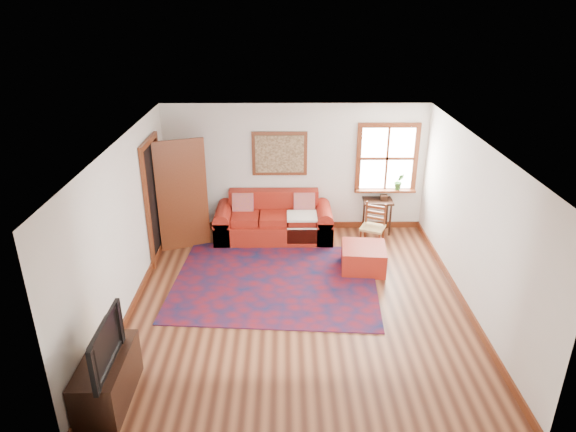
{
  "coord_description": "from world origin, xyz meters",
  "views": [
    {
      "loc": [
        -0.22,
        -6.66,
        4.34
      ],
      "look_at": [
        -0.16,
        0.6,
        1.18
      ],
      "focal_mm": 32.0,
      "sensor_mm": 36.0,
      "label": 1
    }
  ],
  "objects_px": {
    "side_table": "(378,206)",
    "ladder_back_chair": "(373,225)",
    "red_ottoman": "(363,258)",
    "red_leather_sofa": "(274,223)",
    "media_cabinet": "(107,379)"
  },
  "relations": [
    {
      "from": "red_ottoman",
      "to": "ladder_back_chair",
      "type": "height_order",
      "value": "ladder_back_chair"
    },
    {
      "from": "red_leather_sofa",
      "to": "media_cabinet",
      "type": "distance_m",
      "value": 4.72
    },
    {
      "from": "side_table",
      "to": "media_cabinet",
      "type": "relative_size",
      "value": 0.62
    },
    {
      "from": "red_leather_sofa",
      "to": "side_table",
      "type": "relative_size",
      "value": 3.29
    },
    {
      "from": "side_table",
      "to": "ladder_back_chair",
      "type": "xyz_separation_m",
      "value": [
        -0.19,
        -0.71,
        -0.09
      ]
    },
    {
      "from": "red_leather_sofa",
      "to": "side_table",
      "type": "distance_m",
      "value": 2.04
    },
    {
      "from": "red_ottoman",
      "to": "ladder_back_chair",
      "type": "bearing_deg",
      "value": 75.38
    },
    {
      "from": "side_table",
      "to": "media_cabinet",
      "type": "bearing_deg",
      "value": -130.11
    },
    {
      "from": "side_table",
      "to": "ladder_back_chair",
      "type": "relative_size",
      "value": 0.78
    },
    {
      "from": "ladder_back_chair",
      "to": "media_cabinet",
      "type": "xyz_separation_m",
      "value": [
        -3.65,
        -3.85,
        -0.17
      ]
    },
    {
      "from": "red_ottoman",
      "to": "ladder_back_chair",
      "type": "xyz_separation_m",
      "value": [
        0.28,
        0.78,
        0.26
      ]
    },
    {
      "from": "side_table",
      "to": "media_cabinet",
      "type": "distance_m",
      "value": 5.97
    },
    {
      "from": "red_leather_sofa",
      "to": "red_ottoman",
      "type": "distance_m",
      "value": 2.0
    },
    {
      "from": "red_leather_sofa",
      "to": "red_ottoman",
      "type": "xyz_separation_m",
      "value": [
        1.54,
        -1.27,
        -0.08
      ]
    },
    {
      "from": "red_leather_sofa",
      "to": "media_cabinet",
      "type": "relative_size",
      "value": 2.04
    }
  ]
}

